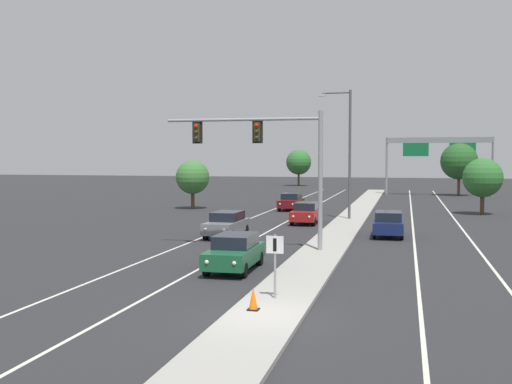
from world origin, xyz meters
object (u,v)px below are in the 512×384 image
Objects in this scene: street_lamp_median at (347,146)px; tree_far_right_b at (483,178)px; highway_sign_gantry at (439,147)px; tree_far_left_a at (193,177)px; tree_far_left_b at (299,162)px; median_sign_post at (275,257)px; car_oncoming_green at (235,252)px; car_oncoming_red at (306,213)px; car_receding_navy at (389,223)px; tree_far_right_a at (459,161)px; car_oncoming_darkred at (291,201)px; car_oncoming_grey at (227,224)px; overhead_signal_mast at (269,150)px; traffic_cone_median_nose at (253,299)px.

street_lamp_median is 13.47m from tree_far_right_b.
tree_far_left_a is at bearing -132.03° from highway_sign_gantry.
highway_sign_gantry reaches higher than tree_far_left_b.
median_sign_post is 0.49× the size of car_oncoming_green.
median_sign_post is at bearing -83.31° from car_oncoming_red.
tree_far_left_b is (-16.80, 63.95, 3.23)m from car_receding_navy.
tree_far_left_b is 0.92× the size of tree_far_right_a.
car_oncoming_darkred is (-5.91, 8.08, -4.97)m from street_lamp_median.
car_oncoming_grey is 1.01× the size of car_receding_navy.
car_receding_navy is (9.39, -17.17, 0.00)m from car_oncoming_darkred.
car_receding_navy is at bearing -44.68° from car_oncoming_red.
overhead_signal_mast is 1.82× the size of tree_far_left_a.
car_receding_navy is 0.34× the size of highway_sign_gantry.
car_oncoming_red is 1.00× the size of car_receding_navy.
tree_far_right_b reaches higher than traffic_cone_median_nose.
car_receding_navy is 0.92× the size of tree_far_right_b.
overhead_signal_mast is 51.22m from highway_sign_gantry.
highway_sign_gantry is at bearing 71.88° from car_oncoming_grey.
tree_far_right_b is at bearing 48.29° from car_oncoming_grey.
tree_far_left_a is at bearing 113.97° from median_sign_post.
tree_far_left_a is 37.38m from tree_far_right_a.
car_oncoming_red is 11.50m from car_oncoming_darkred.
car_oncoming_red is (-0.21, 13.64, -4.54)m from overhead_signal_mast.
car_oncoming_red is (0.05, 19.38, 0.00)m from car_oncoming_green.
car_receding_navy is 20.70m from traffic_cone_median_nose.
tree_far_right_a is (2.51, 0.16, -1.77)m from highway_sign_gantry.
median_sign_post is 0.17× the size of highway_sign_gantry.
tree_far_right_b reaches higher than car_oncoming_red.
car_oncoming_red is at bearing -79.60° from tree_far_left_b.
tree_far_right_a is (0.14, 26.09, 1.21)m from tree_far_right_b.
median_sign_post is 62.33m from tree_far_right_a.
overhead_signal_mast reaches higher than tree_far_left_a.
tree_far_right_b reaches higher than car_oncoming_darkred.
tree_far_right_a is at bearing 79.97° from car_receding_navy.
tree_far_right_b is (13.60, 10.45, 2.36)m from car_oncoming_red.
car_oncoming_green and car_oncoming_red have the same top height.
car_oncoming_green is at bearing -66.95° from tree_far_left_a.
car_oncoming_darkred is at bearing -123.60° from tree_far_right_a.
tree_far_right_a is (16.93, 25.48, 3.57)m from car_oncoming_darkred.
car_oncoming_darkred is (-3.15, 30.43, 0.00)m from car_oncoming_green.
tree_far_right_b is at bearing 73.39° from traffic_cone_median_nose.
traffic_cone_median_nose is 0.11× the size of tree_far_right_a.
overhead_signal_mast is at bearing 87.39° from car_oncoming_green.
median_sign_post is 0.47× the size of tree_far_left_a.
street_lamp_median reaches higher than tree_far_right_a.
car_oncoming_green is at bearing -101.44° from highway_sign_gantry.
overhead_signal_mast is 1.37× the size of tree_far_left_b.
tree_far_left_a reaches higher than car_oncoming_darkred.
overhead_signal_mast is at bearing -119.07° from tree_far_right_b.
median_sign_post is 0.33× the size of tree_far_right_a.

